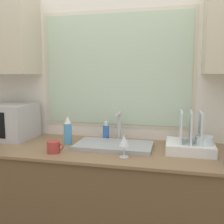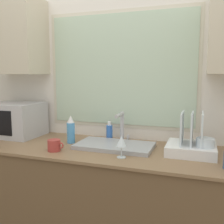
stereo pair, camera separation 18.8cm
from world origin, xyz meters
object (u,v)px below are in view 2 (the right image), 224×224
microwave (15,119)px  faucet (122,125)px  spray_bottle (71,130)px  dish_rack (192,145)px  wine_glass (121,142)px  soap_bottle (109,132)px  mug_near_sink (54,145)px

microwave → faucet: bearing=4.9°
spray_bottle → faucet: bearing=21.6°
dish_rack → spray_bottle: (-0.94, 0.00, 0.04)m
wine_glass → faucet: bearing=106.7°
microwave → soap_bottle: microwave is taller
microwave → spray_bottle: bearing=-6.4°
faucet → microwave: size_ratio=0.55×
microwave → mug_near_sink: bearing=-27.7°
faucet → wine_glass: size_ratio=1.67×
dish_rack → soap_bottle: bearing=164.9°
mug_near_sink → dish_rack: bearing=14.4°
spray_bottle → soap_bottle: (0.26, 0.18, -0.04)m
mug_near_sink → microwave: bearing=152.3°
spray_bottle → mug_near_sink: 0.25m
wine_glass → dish_rack: bearing=27.3°
soap_bottle → mug_near_sink: bearing=-122.6°
dish_rack → soap_bottle: (-0.67, 0.18, 0.00)m
wine_glass → mug_near_sink: bearing=-178.4°
mug_near_sink → wine_glass: 0.51m
soap_bottle → dish_rack: bearing=-15.1°
microwave → spray_bottle: (0.59, -0.07, -0.04)m
faucet → wine_glass: faucet is taller
microwave → wine_glass: (1.09, -0.30, -0.04)m
dish_rack → faucet: bearing=164.7°
faucet → mug_near_sink: (-0.39, -0.39, -0.11)m
microwave → soap_bottle: 0.87m
dish_rack → wine_glass: (-0.44, -0.23, 0.04)m
faucet → wine_glass: bearing=-73.3°
faucet → mug_near_sink: 0.56m
mug_near_sink → wine_glass: size_ratio=0.83×
mug_near_sink → wine_glass: wine_glass is taller
faucet → mug_near_sink: bearing=-134.6°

